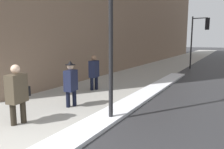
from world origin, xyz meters
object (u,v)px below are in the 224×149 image
object	(u,v)px
traffic_light_near	(201,31)
pedestrian_trailing	(94,71)
pedestrian_with_shoulder_bag	(17,92)
pedestrian_in_fedora	(71,82)
lamp_post	(111,7)

from	to	relation	value
traffic_light_near	pedestrian_trailing	size ratio (longest dim) A/B	2.59
pedestrian_trailing	pedestrian_with_shoulder_bag	bearing A→B (deg)	-2.80
pedestrian_with_shoulder_bag	pedestrian_in_fedora	xyz separation A→B (m)	(0.23, 1.92, -0.04)
traffic_light_near	pedestrian_in_fedora	size ratio (longest dim) A/B	2.61
lamp_post	pedestrian_in_fedora	distance (m)	2.91
pedestrian_trailing	traffic_light_near	bearing A→B (deg)	153.72
lamp_post	pedestrian_with_shoulder_bag	bearing A→B (deg)	-143.90
pedestrian_in_fedora	traffic_light_near	bearing A→B (deg)	160.06
traffic_light_near	pedestrian_trailing	world-z (taller)	traffic_light_near
pedestrian_with_shoulder_bag	pedestrian_trailing	bearing A→B (deg)	177.20
traffic_light_near	pedestrian_trailing	distance (m)	11.05
lamp_post	pedestrian_in_fedora	xyz separation A→B (m)	(-1.80, 0.45, -2.25)
lamp_post	pedestrian_in_fedora	bearing A→B (deg)	166.04
lamp_post	traffic_light_near	size ratio (longest dim) A/B	1.27
pedestrian_with_shoulder_bag	lamp_post	bearing A→B (deg)	116.69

